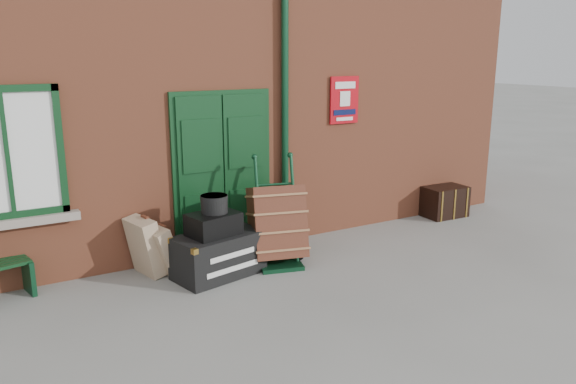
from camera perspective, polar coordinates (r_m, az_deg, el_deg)
ground at (r=6.92m, az=0.88°, el=-9.34°), size 80.00×80.00×0.00m
station_building at (r=9.54m, az=-10.08°, el=10.30°), size 10.30×4.30×4.36m
houdini_trunk at (r=7.14m, az=-7.09°, el=-6.34°), size 1.20×0.82×0.55m
strongbox at (r=6.99m, az=-7.57°, el=-3.24°), size 0.68×0.56×0.27m
hatbox at (r=6.96m, az=-7.50°, el=-1.20°), size 0.39×0.39×0.22m
suitcase_back at (r=7.30m, az=-14.30°, el=-5.37°), size 0.44×0.58×0.75m
suitcase_front at (r=7.27m, az=-12.68°, el=-5.78°), size 0.47×0.54×0.65m
porter_trolley at (r=7.40m, az=-1.12°, el=-3.23°), size 0.85×0.89×1.42m
dark_trunk at (r=9.98m, az=15.63°, el=-0.93°), size 0.74×0.50×0.52m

